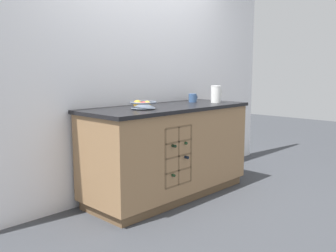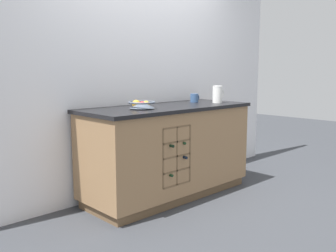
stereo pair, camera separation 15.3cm
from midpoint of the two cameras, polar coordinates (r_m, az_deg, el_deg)
name	(u,v)px [view 1 (the left image)]	position (r m, az deg, el deg)	size (l,w,h in m)	color
ground_plane	(168,195)	(3.96, -1.13, -10.44)	(14.00, 14.00, 0.00)	#383A3F
back_wall	(140,71)	(4.04, -5.34, 8.33)	(4.40, 0.06, 2.55)	white
kitchen_island	(168,151)	(3.83, -1.14, -3.77)	(1.84, 0.74, 0.93)	brown
fruit_bowl	(143,104)	(3.45, -5.10, 3.31)	(0.25, 0.25, 0.08)	#4C5666
white_pitcher	(216,94)	(4.15, 6.27, 4.89)	(0.17, 0.11, 0.19)	white
ceramic_mug	(193,98)	(4.20, 2.75, 4.29)	(0.13, 0.09, 0.09)	#385684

